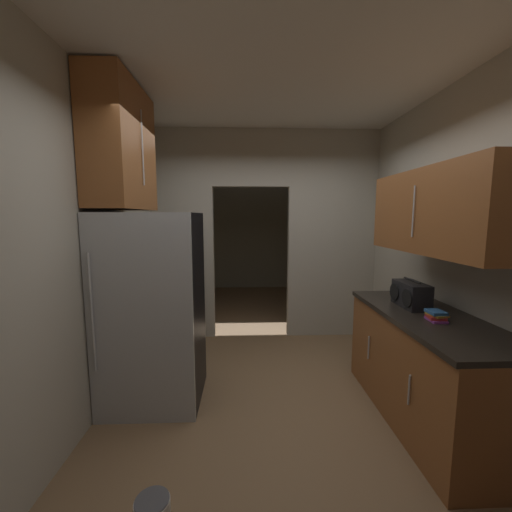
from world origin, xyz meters
name	(u,v)px	position (x,y,z in m)	size (l,w,h in m)	color
ground	(277,406)	(0.00, 0.00, 0.00)	(20.00, 20.00, 0.00)	brown
kitchen_overhead_slab	(274,90)	(0.00, 0.52, 2.87)	(3.48, 7.46, 0.06)	silver
kitchen_partition	(269,227)	(0.06, 1.73, 1.55)	(3.08, 0.12, 2.84)	#ADA899
adjoining_room_shell	(258,230)	(0.00, 3.79, 1.42)	(3.08, 3.15, 2.84)	gray
kitchen_flank_left	(58,255)	(-1.59, -0.38, 1.42)	(0.10, 4.23, 2.84)	#ADA899
kitchen_flank_right	(499,253)	(1.59, -0.38, 1.42)	(0.10, 4.23, 2.84)	#ADA899
refrigerator	(153,309)	(-1.11, 0.18, 0.86)	(0.84, 0.78, 1.72)	black
lower_cabinet_run	(425,367)	(1.20, -0.22, 0.45)	(0.68, 1.64, 0.90)	brown
upper_cabinet_counterside	(436,211)	(1.20, -0.22, 1.73)	(0.36, 1.47, 0.65)	brown
upper_cabinet_fridgeside	(122,148)	(-1.36, 0.28, 2.29)	(0.36, 0.92, 1.07)	brown
boombox	(411,295)	(1.17, 0.01, 1.01)	(0.19, 0.37, 0.24)	black
book_stack	(436,316)	(1.16, -0.36, 0.94)	(0.14, 0.15, 0.08)	#8C3893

